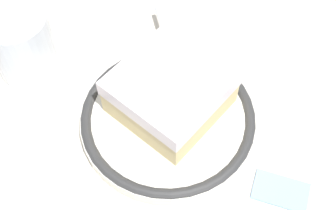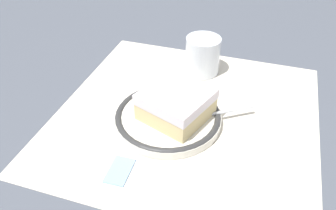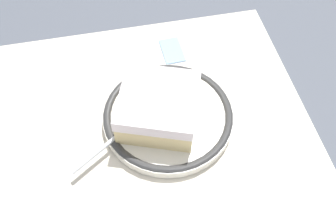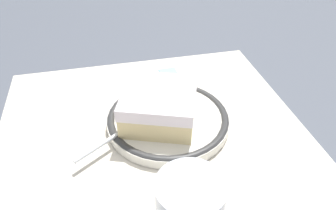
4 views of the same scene
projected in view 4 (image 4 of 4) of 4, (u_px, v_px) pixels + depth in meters
name	position (u px, v px, depth m)	size (l,w,h in m)	color
ground_plane	(155.00, 139.00, 0.43)	(2.40, 2.40, 0.00)	#4C515B
placemat	(155.00, 139.00, 0.43)	(0.42, 0.42, 0.00)	beige
plate	(168.00, 119.00, 0.45)	(0.17, 0.17, 0.02)	silver
cake_slice	(159.00, 106.00, 0.43)	(0.12, 0.12, 0.05)	beige
spoon	(132.00, 124.00, 0.43)	(0.08, 0.11, 0.01)	silver
sugar_packet	(170.00, 75.00, 0.55)	(0.05, 0.03, 0.01)	#8CB2E0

